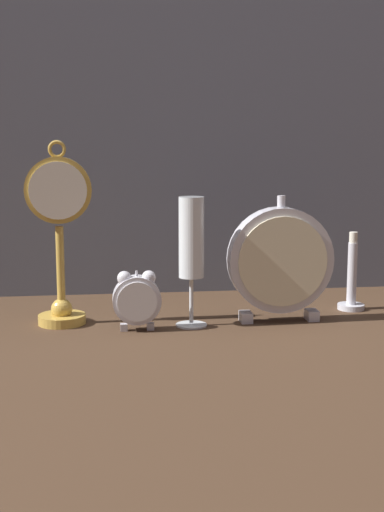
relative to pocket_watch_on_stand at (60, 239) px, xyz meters
The scene contains 7 objects.
ground_plane 0.28m from the pocket_watch_on_stand, 21.20° to the right, with size 4.00×4.00×0.00m, color #422D1E.
fabric_backdrop_drape 0.40m from the pocket_watch_on_stand, 46.51° to the left, with size 1.66×0.01×0.75m, color slate.
pocket_watch_on_stand is the anchor object (origin of this frame).
alarm_clock_twin_bell 0.17m from the pocket_watch_on_stand, 25.40° to the right, with size 0.08×0.03×0.10m.
mantel_clock_silver 0.38m from the pocket_watch_on_stand, ahead, with size 0.18×0.04×0.22m.
champagne_flute 0.22m from the pocket_watch_on_stand, 10.87° to the right, with size 0.05×0.05×0.22m.
brass_candlestick 0.54m from the pocket_watch_on_stand, ahead, with size 0.05×0.05×0.15m.
Camera 1 is at (-0.15, -1.13, 0.32)m, focal length 50.00 mm.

